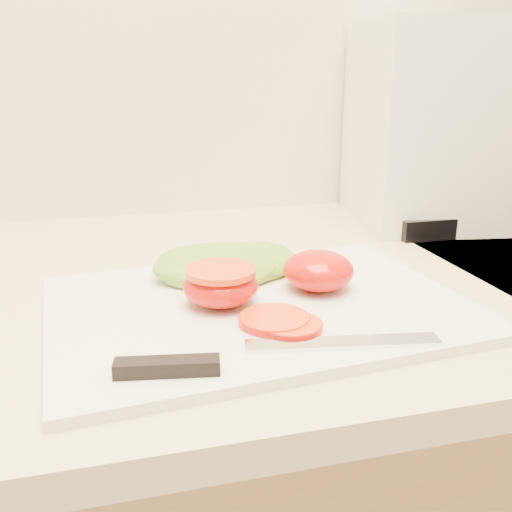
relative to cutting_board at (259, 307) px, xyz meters
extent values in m
cube|color=beige|center=(0.10, 0.12, -0.02)|extent=(3.92, 0.65, 0.03)
cube|color=silver|center=(0.00, 0.00, 0.00)|extent=(0.43, 0.32, 0.01)
ellipsoid|color=red|center=(0.07, 0.02, 0.03)|extent=(0.07, 0.07, 0.04)
ellipsoid|color=red|center=(-0.04, 0.00, 0.02)|extent=(0.07, 0.07, 0.04)
cylinder|color=red|center=(-0.04, 0.00, 0.04)|extent=(0.07, 0.07, 0.01)
cylinder|color=#FA480C|center=(0.00, -0.05, 0.01)|extent=(0.06, 0.06, 0.01)
cylinder|color=#FA480C|center=(0.01, -0.07, 0.01)|extent=(0.06, 0.06, 0.01)
ellipsoid|color=#6DA52B|center=(-0.02, 0.08, 0.02)|extent=(0.15, 0.10, 0.03)
ellipsoid|color=#6DA52B|center=(0.03, 0.09, 0.02)|extent=(0.14, 0.14, 0.02)
cube|color=silver|center=(0.04, -0.11, 0.01)|extent=(0.17, 0.05, 0.00)
cube|color=black|center=(-0.10, -0.12, 0.01)|extent=(0.08, 0.03, 0.01)
cube|color=white|center=(0.35, 0.30, 0.15)|extent=(0.24, 0.28, 0.30)
camera|label=1|loc=(-0.14, -0.51, 0.22)|focal=40.00mm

